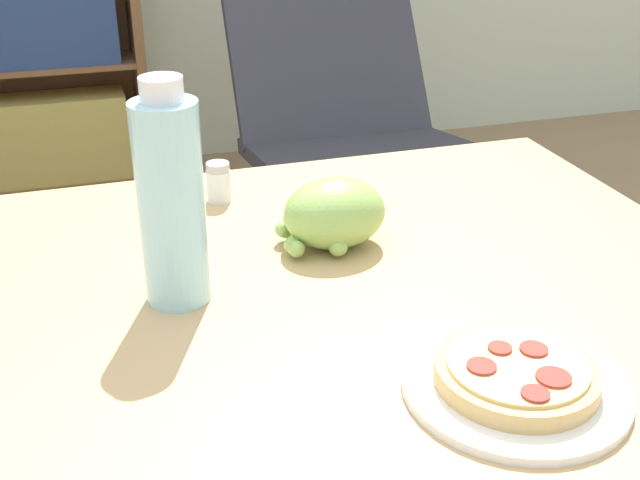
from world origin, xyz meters
TOP-DOWN VIEW (x-y plane):
  - dining_table at (0.14, 0.09)m, footprint 1.32×0.85m
  - pizza_on_plate at (0.38, -0.17)m, footprint 0.23×0.23m
  - grape_bunch at (0.31, 0.19)m, footprint 0.15×0.11m
  - drink_bottle at (0.09, 0.11)m, footprint 0.08×0.08m
  - salt_shaker at (0.19, 0.39)m, footprint 0.04×0.04m
  - lounge_chair_far at (0.81, 1.66)m, footprint 0.67×0.78m
  - bookshelf at (-0.13, 2.45)m, footprint 0.81×0.29m

SIDE VIEW (x-z plane):
  - lounge_chair_far at x=0.81m, z-range -0.15..0.73m
  - dining_table at x=0.14m, z-range 0.27..1.01m
  - bookshelf at x=-0.13m, z-range -0.04..1.37m
  - pizza_on_plate at x=0.38m, z-range 0.73..0.76m
  - salt_shaker at x=0.19m, z-range 0.73..0.79m
  - grape_bunch at x=0.31m, z-range 0.73..0.82m
  - drink_bottle at x=0.09m, z-range 0.72..0.99m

